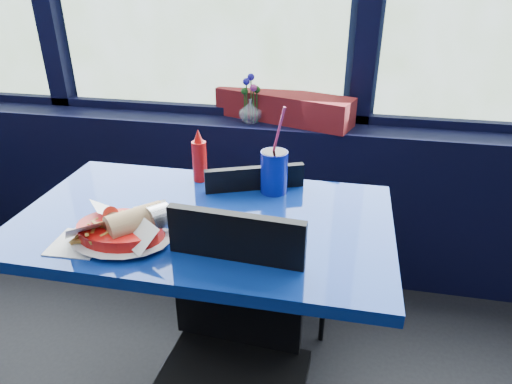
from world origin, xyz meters
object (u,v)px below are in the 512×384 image
near_table (206,263)px  ketchup_bottle (199,158)px  flower_vase (250,108)px  planter_box (283,107)px  soda_cup (274,171)px  food_basket (123,229)px  chair_near_front (231,352)px  chair_near_back (269,238)px

near_table → ketchup_bottle: bearing=109.4°
near_table → ketchup_bottle: 0.39m
near_table → flower_vase: (-0.02, 0.83, 0.30)m
planter_box → soda_cup: bearing=-66.3°
planter_box → food_basket: 1.12m
chair_near_front → chair_near_back: size_ratio=1.07×
chair_near_front → chair_near_back: 0.65m
food_basket → chair_near_front: bearing=-44.5°
chair_near_front → soda_cup: bearing=90.9°
chair_near_front → flower_vase: 1.22m
chair_near_front → food_basket: 0.47m
chair_near_front → flower_vase: size_ratio=3.89×
planter_box → soda_cup: size_ratio=2.08×
near_table → soda_cup: bearing=49.8°
soda_cup → ketchup_bottle: bearing=172.0°
chair_near_back → near_table: bearing=41.8°
chair_near_back → ketchup_bottle: bearing=-8.1°
chair_near_front → planter_box: size_ratio=1.33×
near_table → planter_box: bearing=82.2°
flower_vase → ketchup_bottle: size_ratio=1.14×
chair_near_back → soda_cup: bearing=83.9°
flower_vase → chair_near_back: bearing=-69.7°
soda_cup → flower_vase: bearing=109.6°
flower_vase → planter_box: bearing=24.8°
flower_vase → soda_cup: 0.64m
planter_box → ketchup_bottle: 0.67m
chair_near_front → ketchup_bottle: (-0.26, 0.59, 0.33)m
chair_near_front → ketchup_bottle: size_ratio=4.44×
soda_cup → chair_near_front: bearing=-92.7°
near_table → soda_cup: 0.40m
ketchup_bottle → soda_cup: 0.29m
planter_box → flower_vase: flower_vase is taller
chair_near_back → food_basket: bearing=33.0°
near_table → soda_cup: size_ratio=3.72×
chair_near_back → planter_box: bearing=-108.5°
near_table → chair_near_back: size_ratio=1.44×
chair_near_front → planter_box: planter_box is taller
ketchup_bottle → soda_cup: bearing=-8.0°
near_table → soda_cup: soda_cup is taller
near_table → chair_near_front: chair_near_front is taller
chair_near_back → ketchup_bottle: (-0.26, -0.06, 0.36)m
chair_near_back → flower_vase: 0.66m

